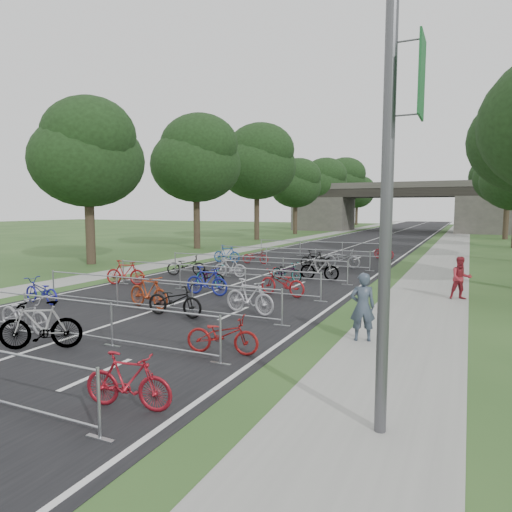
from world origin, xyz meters
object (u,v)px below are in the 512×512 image
(lamppost, at_px, (390,146))
(pedestrian_b, at_px, (461,278))
(overpass_bridge, at_px, (400,207))
(pedestrian_a, at_px, (363,307))

(lamppost, bearing_deg, pedestrian_b, 85.72)
(overpass_bridge, xyz_separation_m, lamppost, (8.33, -63.00, 0.75))
(lamppost, distance_m, pedestrian_b, 12.15)
(pedestrian_a, xyz_separation_m, pedestrian_b, (2.18, 6.92, -0.08))
(lamppost, xyz_separation_m, pedestrian_a, (-1.31, 4.69, -3.40))
(overpass_bridge, relative_size, lamppost, 3.78)
(lamppost, bearing_deg, overpass_bridge, 97.53)
(lamppost, relative_size, pedestrian_a, 4.65)
(overpass_bridge, bearing_deg, lamppost, -82.47)
(pedestrian_b, bearing_deg, lamppost, -114.97)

